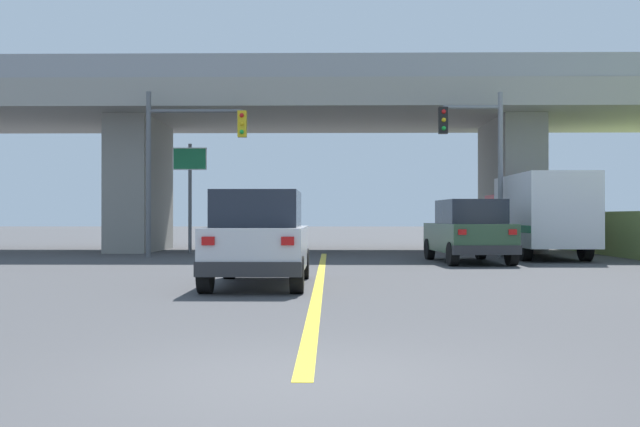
{
  "coord_description": "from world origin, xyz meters",
  "views": [
    {
      "loc": [
        0.25,
        -6.53,
        1.48
      ],
      "look_at": [
        -0.12,
        19.45,
        1.59
      ],
      "focal_mm": 41.29,
      "sensor_mm": 36.0,
      "label": 1
    }
  ],
  "objects_px": {
    "suv_lead": "(259,238)",
    "traffic_signal_nearside": "(481,153)",
    "traffic_signal_farside": "(181,151)",
    "box_truck": "(538,214)",
    "suv_crossing": "(469,231)",
    "highway_sign": "(190,174)"
  },
  "relations": [
    {
      "from": "traffic_signal_farside",
      "to": "highway_sign",
      "type": "height_order",
      "value": "traffic_signal_farside"
    },
    {
      "from": "traffic_signal_nearside",
      "to": "traffic_signal_farside",
      "type": "height_order",
      "value": "traffic_signal_farside"
    },
    {
      "from": "traffic_signal_nearside",
      "to": "traffic_signal_farside",
      "type": "bearing_deg",
      "value": 179.17
    },
    {
      "from": "suv_crossing",
      "to": "traffic_signal_nearside",
      "type": "distance_m",
      "value": 4.03
    },
    {
      "from": "suv_lead",
      "to": "highway_sign",
      "type": "bearing_deg",
      "value": 106.56
    },
    {
      "from": "box_truck",
      "to": "traffic_signal_nearside",
      "type": "distance_m",
      "value": 3.05
    },
    {
      "from": "box_truck",
      "to": "traffic_signal_farside",
      "type": "height_order",
      "value": "traffic_signal_farside"
    },
    {
      "from": "suv_lead",
      "to": "box_truck",
      "type": "bearing_deg",
      "value": 50.49
    },
    {
      "from": "traffic_signal_nearside",
      "to": "highway_sign",
      "type": "bearing_deg",
      "value": 163.33
    },
    {
      "from": "suv_crossing",
      "to": "traffic_signal_nearside",
      "type": "height_order",
      "value": "traffic_signal_nearside"
    },
    {
      "from": "traffic_signal_nearside",
      "to": "traffic_signal_farside",
      "type": "distance_m",
      "value": 10.86
    },
    {
      "from": "suv_crossing",
      "to": "traffic_signal_nearside",
      "type": "relative_size",
      "value": 0.79
    },
    {
      "from": "box_truck",
      "to": "highway_sign",
      "type": "xyz_separation_m",
      "value": [
        -13.23,
        3.16,
        1.64
      ]
    },
    {
      "from": "box_truck",
      "to": "traffic_signal_farside",
      "type": "xyz_separation_m",
      "value": [
        -12.95,
        -0.02,
        2.29
      ]
    },
    {
      "from": "traffic_signal_nearside",
      "to": "highway_sign",
      "type": "height_order",
      "value": "traffic_signal_nearside"
    },
    {
      "from": "traffic_signal_nearside",
      "to": "highway_sign",
      "type": "xyz_separation_m",
      "value": [
        -11.15,
        3.34,
        -0.58
      ]
    },
    {
      "from": "suv_crossing",
      "to": "highway_sign",
      "type": "distance_m",
      "value": 12.06
    },
    {
      "from": "traffic_signal_farside",
      "to": "highway_sign",
      "type": "bearing_deg",
      "value": 95.13
    },
    {
      "from": "traffic_signal_nearside",
      "to": "highway_sign",
      "type": "relative_size",
      "value": 1.34
    },
    {
      "from": "box_truck",
      "to": "traffic_signal_farside",
      "type": "distance_m",
      "value": 13.15
    },
    {
      "from": "suv_lead",
      "to": "traffic_signal_nearside",
      "type": "xyz_separation_m",
      "value": [
        6.95,
        10.77,
        2.77
      ]
    },
    {
      "from": "suv_crossing",
      "to": "box_truck",
      "type": "bearing_deg",
      "value": 40.07
    }
  ]
}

